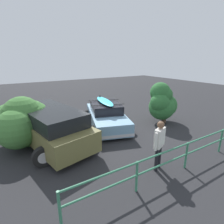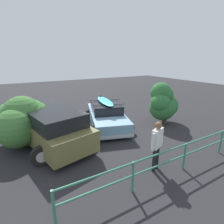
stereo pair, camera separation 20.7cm
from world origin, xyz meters
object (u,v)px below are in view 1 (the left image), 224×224
at_px(person_bystander, 159,141).
at_px(bush_near_left, 163,102).
at_px(sedan_car, 106,115).
at_px(suv_car, 50,126).
at_px(bush_near_right, 21,122).

xyz_separation_m(person_bystander, bush_near_left, (-3.52, -3.20, 0.21)).
height_order(sedan_car, person_bystander, person_bystander).
height_order(suv_car, bush_near_left, bush_near_left).
relative_size(suv_car, bush_near_right, 1.95).
xyz_separation_m(sedan_car, person_bystander, (0.52, 4.47, 0.44)).
distance_m(suv_car, person_bystander, 4.60).
distance_m(sedan_car, bush_near_right, 4.24).
height_order(sedan_car, bush_near_right, bush_near_right).
relative_size(bush_near_left, bush_near_right, 0.94).
distance_m(sedan_car, bush_near_left, 3.32).
xyz_separation_m(suv_car, person_bystander, (-2.65, 3.75, 0.19)).
bearing_deg(sedan_car, suv_car, 12.85).
xyz_separation_m(sedan_car, suv_car, (3.17, 0.72, 0.24)).
relative_size(sedan_car, person_bystander, 2.67).
bearing_deg(bush_near_left, suv_car, -5.08).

